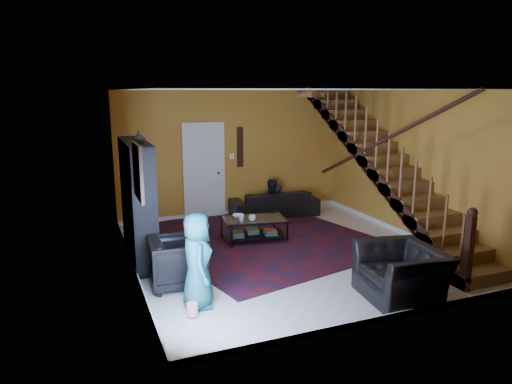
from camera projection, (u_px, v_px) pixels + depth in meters
floor at (285, 252)px, 8.07m from camera, size 5.50×5.50×0.00m
room at (193, 236)px, 8.78m from camera, size 5.50×5.50×5.50m
staircase at (388, 167)px, 8.53m from camera, size 0.95×5.02×3.18m
bookshelf at (138, 203)px, 7.53m from camera, size 0.35×1.80×2.00m
door at (204, 173)px, 10.06m from camera, size 0.82×0.05×2.05m
framed_picture at (138, 172)px, 5.94m from camera, size 0.04×0.74×0.74m
wall_hanging at (240, 147)px, 10.26m from camera, size 0.14×0.03×0.90m
ceiling_fixture at (310, 94)px, 6.75m from camera, size 0.40×0.40×0.10m
rug at (260, 237)px, 8.83m from camera, size 4.53×4.93×0.02m
sofa at (274, 203)px, 10.38m from camera, size 2.02×0.90×0.58m
armchair_left at (178, 262)px, 6.59m from camera, size 0.84×0.82×0.72m
armchair_right at (401, 273)px, 6.19m from camera, size 1.09×1.21×0.71m
person_adult_a at (276, 209)px, 10.49m from camera, size 0.44×0.30×1.18m
person_adult_b at (271, 207)px, 10.43m from camera, size 0.66×0.53×1.29m
person_child at (198, 260)px, 5.89m from camera, size 0.49×0.67×1.28m
coffee_table at (254, 228)px, 8.60m from camera, size 1.26×0.88×0.44m
cup_a at (252, 218)px, 8.40m from camera, size 0.17×0.17×0.10m
cup_b at (241, 219)px, 8.36m from camera, size 0.13×0.13×0.09m
bowl at (238, 216)px, 8.64m from camera, size 0.27×0.27×0.05m
vase at (139, 138)px, 6.84m from camera, size 0.18×0.18×0.19m
popcorn_bucket at (192, 309)px, 5.71m from camera, size 0.15×0.15×0.16m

